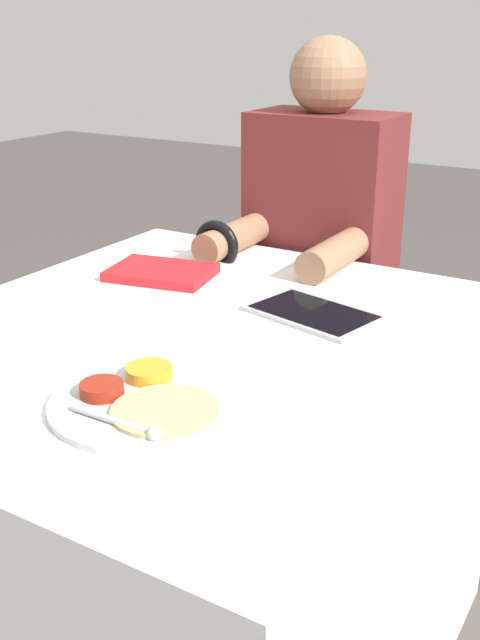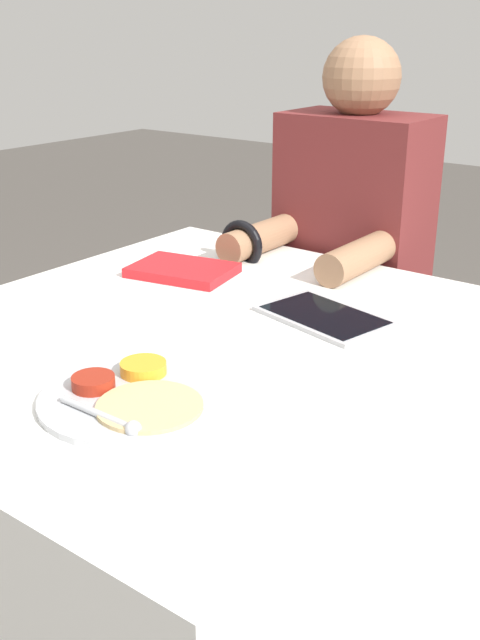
{
  "view_description": "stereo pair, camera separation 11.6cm",
  "coord_description": "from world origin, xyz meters",
  "views": [
    {
      "loc": [
        0.7,
        -0.97,
        1.25
      ],
      "look_at": [
        0.14,
        -0.04,
        0.82
      ],
      "focal_mm": 42.0,
      "sensor_mm": 36.0,
      "label": 1
    },
    {
      "loc": [
        0.79,
        -0.9,
        1.25
      ],
      "look_at": [
        0.14,
        -0.04,
        0.82
      ],
      "focal_mm": 42.0,
      "sensor_mm": 36.0,
      "label": 2
    }
  ],
  "objects": [
    {
      "name": "tablet_device",
      "position": [
        0.16,
        0.17,
        0.76
      ],
      "size": [
        0.26,
        0.19,
        0.01
      ],
      "color": "#B7B7BC",
      "rests_on": "dining_table"
    },
    {
      "name": "thali_tray",
      "position": [
        0.11,
        -0.25,
        0.76
      ],
      "size": [
        0.26,
        0.26,
        0.03
      ],
      "color": "#B7BABF",
      "rests_on": "dining_table"
    },
    {
      "name": "red_notebook",
      "position": [
        -0.21,
        0.21,
        0.76
      ],
      "size": [
        0.23,
        0.18,
        0.02
      ],
      "color": "silver",
      "rests_on": "dining_table"
    },
    {
      "name": "person_diner",
      "position": [
        -0.05,
        0.64,
        0.58
      ],
      "size": [
        0.35,
        0.43,
        1.22
      ],
      "color": "black",
      "rests_on": "ground_plane"
    },
    {
      "name": "dining_table",
      "position": [
        0.0,
        0.0,
        0.38
      ],
      "size": [
        0.9,
        1.04,
        0.76
      ],
      "color": "silver",
      "rests_on": "ground_plane"
    }
  ]
}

